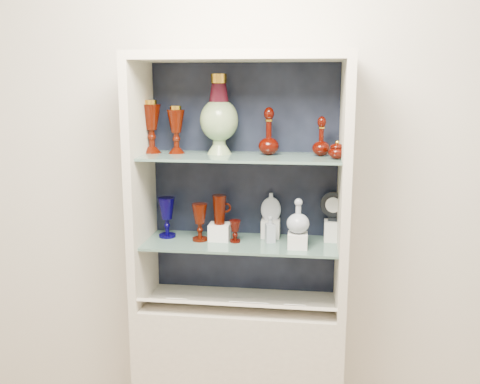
# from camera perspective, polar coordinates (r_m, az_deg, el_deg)

# --- Properties ---
(wall_back) EXTENTS (3.50, 0.02, 2.80)m
(wall_back) POSITION_cam_1_polar(r_m,az_deg,el_deg) (2.71, 0.60, 3.00)
(wall_back) COLOR silver
(wall_back) RESTS_ON ground
(cabinet_base) EXTENTS (1.00, 0.40, 0.75)m
(cabinet_base) POSITION_cam_1_polar(r_m,az_deg,el_deg) (2.84, 0.00, -18.59)
(cabinet_base) COLOR beige
(cabinet_base) RESTS_ON ground
(cabinet_back_panel) EXTENTS (0.98, 0.02, 1.15)m
(cabinet_back_panel) POSITION_cam_1_polar(r_m,az_deg,el_deg) (2.69, 0.52, 1.32)
(cabinet_back_panel) COLOR black
(cabinet_back_panel) RESTS_ON cabinet_base
(cabinet_side_left) EXTENTS (0.04, 0.40, 1.15)m
(cabinet_side_left) POSITION_cam_1_polar(r_m,az_deg,el_deg) (2.61, -10.51, 0.81)
(cabinet_side_left) COLOR beige
(cabinet_side_left) RESTS_ON cabinet_base
(cabinet_side_right) EXTENTS (0.04, 0.40, 1.15)m
(cabinet_side_right) POSITION_cam_1_polar(r_m,az_deg,el_deg) (2.49, 11.02, 0.28)
(cabinet_side_right) COLOR beige
(cabinet_side_right) RESTS_ON cabinet_base
(cabinet_top_cap) EXTENTS (1.00, 0.40, 0.04)m
(cabinet_top_cap) POSITION_cam_1_polar(r_m,az_deg,el_deg) (2.46, 0.00, 14.28)
(cabinet_top_cap) COLOR beige
(cabinet_top_cap) RESTS_ON cabinet_side_left
(shelf_lower) EXTENTS (0.92, 0.34, 0.01)m
(shelf_lower) POSITION_cam_1_polar(r_m,az_deg,el_deg) (2.59, 0.06, -5.46)
(shelf_lower) COLOR slate
(shelf_lower) RESTS_ON cabinet_side_left
(shelf_upper) EXTENTS (0.92, 0.34, 0.01)m
(shelf_upper) POSITION_cam_1_polar(r_m,az_deg,el_deg) (2.50, 0.06, 3.77)
(shelf_upper) COLOR slate
(shelf_upper) RESTS_ON cabinet_side_left
(label_ledge) EXTENTS (0.92, 0.17, 0.09)m
(label_ledge) POSITION_cam_1_polar(r_m,az_deg,el_deg) (2.56, -0.32, -11.97)
(label_ledge) COLOR beige
(label_ledge) RESTS_ON cabinet_base
(label_card_0) EXTENTS (0.10, 0.06, 0.03)m
(label_card_0) POSITION_cam_1_polar(r_m,az_deg,el_deg) (2.54, 5.89, -11.91)
(label_card_0) COLOR white
(label_card_0) RESTS_ON label_ledge
(label_card_1) EXTENTS (0.10, 0.06, 0.03)m
(label_card_1) POSITION_cam_1_polar(r_m,az_deg,el_deg) (2.55, 0.05, -11.68)
(label_card_1) COLOR white
(label_card_1) RESTS_ON label_ledge
(label_card_2) EXTENTS (0.10, 0.06, 0.03)m
(label_card_2) POSITION_cam_1_polar(r_m,az_deg,el_deg) (2.61, -6.63, -11.27)
(label_card_2) COLOR white
(label_card_2) RESTS_ON label_ledge
(label_card_3) EXTENTS (0.10, 0.06, 0.03)m
(label_card_3) POSITION_cam_1_polar(r_m,az_deg,el_deg) (2.55, 1.94, -11.76)
(label_card_3) COLOR white
(label_card_3) RESTS_ON label_ledge
(pedestal_lamp_left) EXTENTS (0.12, 0.12, 0.25)m
(pedestal_lamp_left) POSITION_cam_1_polar(r_m,az_deg,el_deg) (2.63, -9.44, 6.90)
(pedestal_lamp_left) COLOR #440D01
(pedestal_lamp_left) RESTS_ON shelf_upper
(pedestal_lamp_right) EXTENTS (0.11, 0.11, 0.23)m
(pedestal_lamp_right) POSITION_cam_1_polar(r_m,az_deg,el_deg) (2.59, -6.83, 6.62)
(pedestal_lamp_right) COLOR #440D01
(pedestal_lamp_right) RESTS_ON shelf_upper
(enamel_urn) EXTENTS (0.19, 0.19, 0.37)m
(enamel_urn) POSITION_cam_1_polar(r_m,az_deg,el_deg) (2.55, -2.25, 8.27)
(enamel_urn) COLOR #103F29
(enamel_urn) RESTS_ON shelf_upper
(ruby_decanter_a) EXTENTS (0.12, 0.12, 0.25)m
(ruby_decanter_a) POSITION_cam_1_polar(r_m,az_deg,el_deg) (2.51, 3.09, 6.80)
(ruby_decanter_a) COLOR #3B0600
(ruby_decanter_a) RESTS_ON shelf_upper
(ruby_decanter_b) EXTENTS (0.09, 0.09, 0.19)m
(ruby_decanter_b) POSITION_cam_1_polar(r_m,az_deg,el_deg) (2.50, 8.67, 6.02)
(ruby_decanter_b) COLOR #3B0600
(ruby_decanter_b) RESTS_ON shelf_upper
(lidded_bowl) EXTENTS (0.10, 0.10, 0.09)m
(lidded_bowl) POSITION_cam_1_polar(r_m,az_deg,el_deg) (2.42, 10.30, 4.48)
(lidded_bowl) COLOR #3B0600
(lidded_bowl) RESTS_ON shelf_upper
(cobalt_goblet) EXTENTS (0.10, 0.10, 0.20)m
(cobalt_goblet) POSITION_cam_1_polar(r_m,az_deg,el_deg) (2.67, -7.81, -2.70)
(cobalt_goblet) COLOR #060043
(cobalt_goblet) RESTS_ON shelf_lower
(ruby_goblet_tall) EXTENTS (0.09, 0.09, 0.18)m
(ruby_goblet_tall) POSITION_cam_1_polar(r_m,az_deg,el_deg) (2.60, -4.31, -3.24)
(ruby_goblet_tall) COLOR #440D01
(ruby_goblet_tall) RESTS_ON shelf_lower
(ruby_goblet_small) EXTENTS (0.06, 0.06, 0.11)m
(ruby_goblet_small) POSITION_cam_1_polar(r_m,az_deg,el_deg) (2.57, -0.53, -4.21)
(ruby_goblet_small) COLOR #3B0600
(ruby_goblet_small) RESTS_ON shelf_lower
(riser_ruby_pitcher) EXTENTS (0.10, 0.10, 0.08)m
(riser_ruby_pitcher) POSITION_cam_1_polar(r_m,az_deg,el_deg) (2.62, -2.19, -4.27)
(riser_ruby_pitcher) COLOR silver
(riser_ruby_pitcher) RESTS_ON shelf_lower
(ruby_pitcher) EXTENTS (0.13, 0.10, 0.14)m
(ruby_pitcher) POSITION_cam_1_polar(r_m,az_deg,el_deg) (2.59, -2.21, -1.89)
(ruby_pitcher) COLOR #440D01
(ruby_pitcher) RESTS_ON riser_ruby_pitcher
(clear_square_bottle) EXTENTS (0.06, 0.06, 0.13)m
(clear_square_bottle) POSITION_cam_1_polar(r_m,az_deg,el_deg) (2.58, 3.24, -3.95)
(clear_square_bottle) COLOR #9AA4B3
(clear_square_bottle) RESTS_ON shelf_lower
(riser_flat_flask) EXTENTS (0.09, 0.09, 0.09)m
(riser_flat_flask) POSITION_cam_1_polar(r_m,az_deg,el_deg) (2.67, 3.29, -3.86)
(riser_flat_flask) COLOR silver
(riser_flat_flask) RESTS_ON shelf_lower
(flat_flask) EXTENTS (0.10, 0.05, 0.14)m
(flat_flask) POSITION_cam_1_polar(r_m,az_deg,el_deg) (2.64, 3.32, -1.47)
(flat_flask) COLOR silver
(flat_flask) RESTS_ON riser_flat_flask
(riser_clear_round_decanter) EXTENTS (0.09, 0.09, 0.07)m
(riser_clear_round_decanter) POSITION_cam_1_polar(r_m,az_deg,el_deg) (2.51, 6.17, -5.16)
(riser_clear_round_decanter) COLOR silver
(riser_clear_round_decanter) RESTS_ON shelf_lower
(clear_round_decanter) EXTENTS (0.12, 0.12, 0.16)m
(clear_round_decanter) POSITION_cam_1_polar(r_m,az_deg,el_deg) (2.48, 6.22, -2.65)
(clear_round_decanter) COLOR #9AA4B3
(clear_round_decanter) RESTS_ON riser_clear_round_decanter
(riser_cameo_medallion) EXTENTS (0.08, 0.08, 0.10)m
(riser_cameo_medallion) POSITION_cam_1_polar(r_m,az_deg,el_deg) (2.63, 9.84, -4.10)
(riser_cameo_medallion) COLOR silver
(riser_cameo_medallion) RESTS_ON shelf_lower
(cameo_medallion) EXTENTS (0.13, 0.06, 0.15)m
(cameo_medallion) POSITION_cam_1_polar(r_m,az_deg,el_deg) (2.60, 9.93, -1.49)
(cameo_medallion) COLOR black
(cameo_medallion) RESTS_ON riser_cameo_medallion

